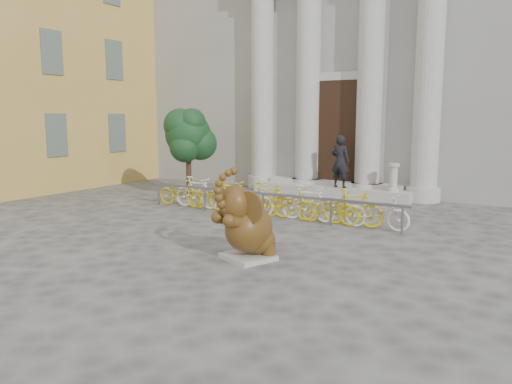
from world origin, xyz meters
The scene contains 9 objects.
ground centered at (0.00, 0.00, 0.00)m, with size 80.00×80.00×0.00m, color #474442.
classical_building centered at (0.00, 14.93, 5.98)m, with size 22.00×10.70×12.00m.
entrance_steps centered at (0.00, 9.40, 0.18)m, with size 6.00×1.20×0.36m, color #A8A59E.
ochre_building centered at (-13.00, 6.00, 6.00)m, with size 8.00×14.00×12.00m, color tan.
elephant_statue centered at (1.77, 0.70, 0.69)m, with size 1.29×1.51×1.90m.
bike_rack centered at (-0.08, 4.77, 0.50)m, with size 8.35×0.53×1.00m.
tree centered at (-4.16, 6.27, 2.21)m, with size 1.83×1.67×3.17m.
pedestrian centered at (0.45, 9.05, 1.30)m, with size 0.68×0.45×1.88m, color black.
balustrade_post centered at (2.36, 9.10, 0.80)m, with size 0.39×0.39×0.96m.
Camera 1 is at (7.02, -7.65, 2.89)m, focal length 35.00 mm.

